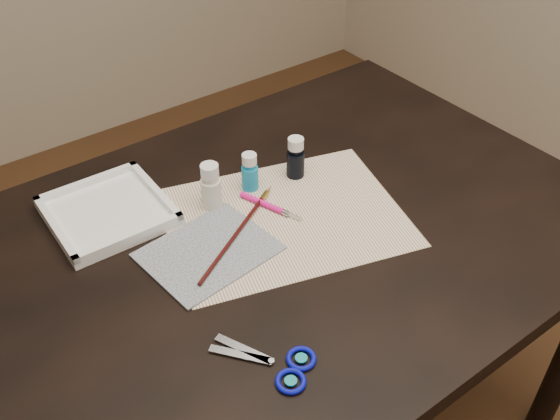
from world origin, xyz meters
TOP-DOWN VIEW (x-y plane):
  - table at (0.00, 0.00)m, footprint 1.30×0.90m
  - paper at (0.03, 0.02)m, footprint 0.54×0.47m
  - canvas at (-0.15, 0.03)m, footprint 0.25×0.21m
  - paint_bottle_white at (-0.07, 0.14)m, footprint 0.05×0.05m
  - paint_bottle_cyan at (0.03, 0.15)m, footprint 0.04×0.04m
  - paint_bottle_navy at (0.13, 0.13)m, footprint 0.04×0.04m
  - paintbrush at (-0.07, 0.04)m, footprint 0.28×0.17m
  - craft_knife at (0.02, 0.06)m, footprint 0.06×0.15m
  - scissors at (-0.21, -0.24)m, footprint 0.19×0.20m
  - palette_tray at (-0.25, 0.24)m, footprint 0.23×0.23m

SIDE VIEW (x-z plane):
  - table at x=0.00m, z-range 0.00..0.75m
  - paper at x=0.03m, z-range 0.75..0.75m
  - canvas at x=-0.15m, z-range 0.75..0.76m
  - scissors at x=-0.21m, z-range 0.75..0.76m
  - craft_knife at x=0.02m, z-range 0.75..0.76m
  - paintbrush at x=-0.07m, z-range 0.76..0.77m
  - palette_tray at x=-0.25m, z-range 0.75..0.78m
  - paint_bottle_cyan at x=0.03m, z-range 0.75..0.84m
  - paint_bottle_navy at x=0.13m, z-range 0.75..0.84m
  - paint_bottle_white at x=-0.07m, z-range 0.75..0.85m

